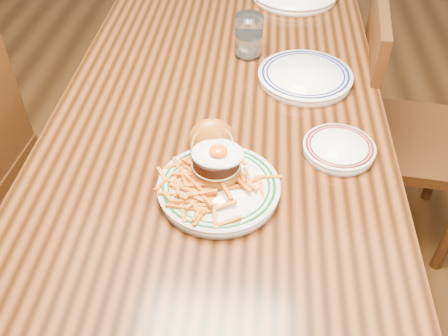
# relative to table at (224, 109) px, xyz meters

# --- Properties ---
(floor) EXTENTS (6.00, 6.00, 0.00)m
(floor) POSITION_rel_table_xyz_m (0.00, 0.00, -0.66)
(floor) COLOR black
(floor) RESTS_ON ground
(table) EXTENTS (0.85, 1.60, 0.75)m
(table) POSITION_rel_table_xyz_m (0.00, 0.00, 0.00)
(table) COLOR black
(table) RESTS_ON floor
(chair_right) EXTENTS (0.46, 0.46, 0.89)m
(chair_right) POSITION_rel_table_xyz_m (0.56, 0.20, -0.18)
(chair_right) COLOR #3C200C
(chair_right) RESTS_ON floor
(main_plate) EXTENTS (0.26, 0.28, 0.13)m
(main_plate) POSITION_rel_table_xyz_m (0.02, -0.41, 0.12)
(main_plate) COLOR white
(main_plate) RESTS_ON table
(side_plate) EXTENTS (0.17, 0.17, 0.03)m
(side_plate) POSITION_rel_table_xyz_m (0.29, -0.27, 0.10)
(side_plate) COLOR white
(side_plate) RESTS_ON table
(rear_plate) EXTENTS (0.26, 0.26, 0.03)m
(rear_plate) POSITION_rel_table_xyz_m (0.22, 0.03, 0.10)
(rear_plate) COLOR white
(rear_plate) RESTS_ON table
(water_glass) EXTENTS (0.08, 0.08, 0.12)m
(water_glass) POSITION_rel_table_xyz_m (0.06, 0.16, 0.14)
(water_glass) COLOR white
(water_glass) RESTS_ON table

